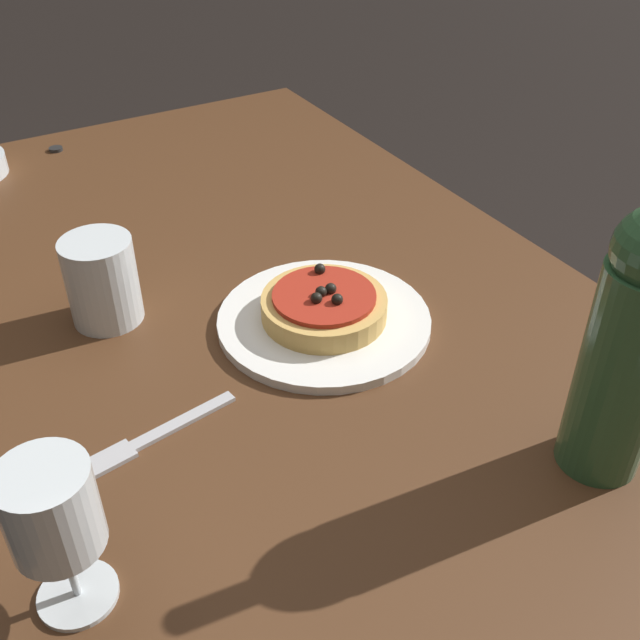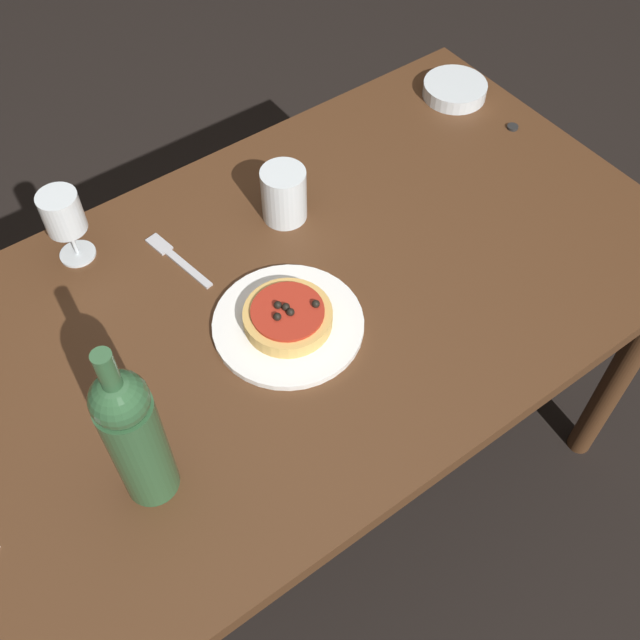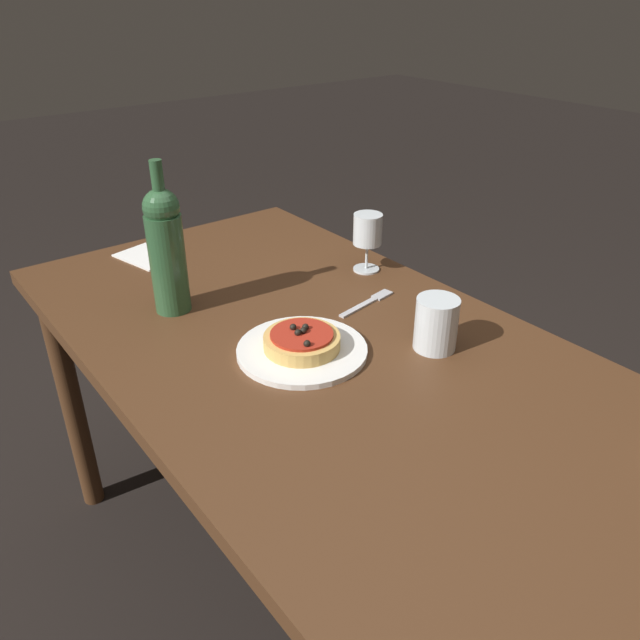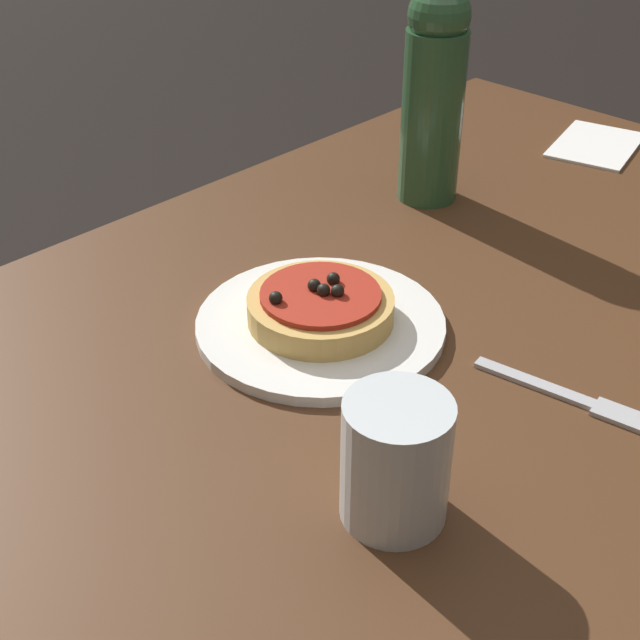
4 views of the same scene
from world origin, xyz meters
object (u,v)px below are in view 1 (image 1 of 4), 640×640
(dining_table, at_px, (290,394))
(water_cup, at_px, (102,281))
(wine_glass, at_px, (52,514))
(wine_bottle, at_px, (631,341))
(dinner_plate, at_px, (323,319))
(pizza, at_px, (323,304))
(bottle_cap, at_px, (56,149))
(fork, at_px, (152,437))

(dining_table, relative_size, water_cup, 14.10)
(wine_glass, height_order, wine_bottle, wine_bottle)
(dining_table, bearing_deg, wine_glass, -54.85)
(dinner_plate, bearing_deg, pizza, 100.94)
(wine_glass, bearing_deg, wine_bottle, 77.77)
(water_cup, bearing_deg, pizza, 57.30)
(pizza, distance_m, wine_glass, 0.44)
(dining_table, xyz_separation_m, dinner_plate, (-0.00, 0.05, 0.10))
(dinner_plate, distance_m, water_cup, 0.27)
(dinner_plate, xyz_separation_m, pizza, (-0.00, 0.00, 0.02))
(dining_table, xyz_separation_m, bottle_cap, (-0.69, -0.10, 0.10))
(water_cup, distance_m, fork, 0.23)
(wine_glass, distance_m, wine_bottle, 0.50)
(wine_glass, bearing_deg, dinner_plate, 121.57)
(water_cup, bearing_deg, bottle_cap, 172.38)
(pizza, height_order, water_cup, water_cup)
(bottle_cap, bearing_deg, fork, -7.38)
(dinner_plate, xyz_separation_m, fork, (0.08, -0.25, -0.00))
(wine_glass, relative_size, water_cup, 1.36)
(dinner_plate, distance_m, pizza, 0.02)
(dinner_plate, height_order, bottle_cap, dinner_plate)
(dinner_plate, relative_size, wine_bottle, 0.77)
(wine_bottle, distance_m, water_cup, 0.59)
(dining_table, height_order, fork, fork)
(water_cup, bearing_deg, dinner_plate, 57.30)
(fork, relative_size, bottle_cap, 7.21)
(pizza, bearing_deg, wine_bottle, 19.87)
(dining_table, xyz_separation_m, fork, (0.08, -0.20, 0.10))
(pizza, height_order, wine_glass, wine_glass)
(dinner_plate, relative_size, bottle_cap, 10.90)
(fork, bearing_deg, wine_bottle, 136.98)
(wine_glass, xyz_separation_m, fork, (-0.14, 0.11, -0.10))
(wine_glass, distance_m, fork, 0.21)
(wine_bottle, bearing_deg, pizza, -160.13)
(dining_table, distance_m, bottle_cap, 0.70)
(pizza, distance_m, bottle_cap, 0.70)
(wine_bottle, distance_m, bottle_cap, 1.06)
(dining_table, relative_size, dinner_plate, 5.91)
(fork, bearing_deg, bottle_cap, -106.77)
(dinner_plate, distance_m, fork, 0.26)
(fork, height_order, bottle_cap, bottle_cap)
(dining_table, height_order, bottle_cap, bottle_cap)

